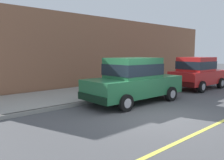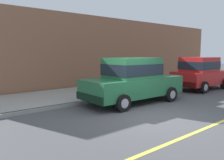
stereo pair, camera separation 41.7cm
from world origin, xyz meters
name	(u,v)px [view 1 (the left image)]	position (x,y,z in m)	size (l,w,h in m)	color
ground_plane	(160,117)	(0.00, 0.00, 0.00)	(80.00, 80.00, 0.00)	#4C4C4F
curb	(100,100)	(-3.20, 0.00, 0.07)	(0.16, 64.00, 0.14)	gray
sidewalk	(78,94)	(-5.00, 0.00, 0.07)	(3.60, 64.00, 0.14)	#99968E
lane_centre_line	(207,129)	(1.60, 0.00, 0.00)	(0.12, 57.60, 0.01)	#E0D64C
car_green_sedan	(134,80)	(-2.14, 1.00, 0.98)	(2.09, 4.63, 1.92)	#23663D
car_red_hatchback	(197,72)	(-2.17, 6.54, 0.98)	(2.01, 3.83, 1.88)	red
dog_brown	(86,85)	(-5.50, 0.86, 0.43)	(0.76, 0.25, 0.49)	brown
building_facade	(119,52)	(-7.10, 4.79, 2.19)	(0.50, 20.00, 4.38)	#8C5B42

